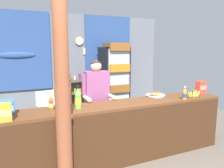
% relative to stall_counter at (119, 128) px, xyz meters
% --- Properties ---
extents(ground_plane, '(8.30, 8.30, 0.00)m').
position_rel_stall_counter_xyz_m(ground_plane, '(-0.03, 0.98, -0.58)').
color(ground_plane, '#665B51').
extents(back_wall_curtained, '(5.31, 0.22, 2.69)m').
position_rel_stall_counter_xyz_m(back_wall_curtained, '(-0.06, 2.94, 0.81)').
color(back_wall_curtained, slate).
rests_on(back_wall_curtained, ground).
extents(stall_counter, '(3.86, 0.56, 0.94)m').
position_rel_stall_counter_xyz_m(stall_counter, '(0.00, 0.00, 0.00)').
color(stall_counter, brown).
rests_on(stall_counter, ground).
extents(timber_post, '(0.22, 0.20, 2.64)m').
position_rel_stall_counter_xyz_m(timber_post, '(-0.89, -0.24, 0.68)').
color(timber_post, '#995133').
rests_on(timber_post, ground).
extents(drink_fridge, '(0.67, 0.73, 1.94)m').
position_rel_stall_counter_xyz_m(drink_fridge, '(1.01, 2.34, 0.48)').
color(drink_fridge, black).
rests_on(drink_fridge, ground).
extents(bottle_shelf_rack, '(0.48, 0.28, 1.15)m').
position_rel_stall_counter_xyz_m(bottle_shelf_rack, '(0.08, 2.65, 0.02)').
color(bottle_shelf_rack, brown).
rests_on(bottle_shelf_rack, ground).
extents(plastic_lawn_chair, '(0.53, 0.53, 0.86)m').
position_rel_stall_counter_xyz_m(plastic_lawn_chair, '(-0.80, 1.99, -0.09)').
color(plastic_lawn_chair, silver).
rests_on(plastic_lawn_chair, ground).
extents(shopkeeper, '(0.51, 0.42, 1.59)m').
position_rel_stall_counter_xyz_m(shopkeeper, '(-0.13, 0.62, 0.42)').
color(shopkeeper, '#28282D').
rests_on(shopkeeper, ground).
extents(soda_bottle_lime_soda, '(0.09, 0.09, 0.34)m').
position_rel_stall_counter_xyz_m(soda_bottle_lime_soda, '(-0.60, 0.10, 0.50)').
color(soda_bottle_lime_soda, '#75C64C').
rests_on(soda_bottle_lime_soda, stall_counter).
extents(soda_bottle_orange_soda, '(0.07, 0.07, 0.23)m').
position_rel_stall_counter_xyz_m(soda_bottle_orange_soda, '(1.19, -0.09, 0.45)').
color(soda_bottle_orange_soda, orange).
rests_on(soda_bottle_orange_soda, stall_counter).
extents(soda_bottle_iced_tea, '(0.07, 0.07, 0.22)m').
position_rel_stall_counter_xyz_m(soda_bottle_iced_tea, '(-0.97, 0.18, 0.45)').
color(soda_bottle_iced_tea, brown).
rests_on(soda_bottle_iced_tea, stall_counter).
extents(snack_box_crackers, '(0.18, 0.12, 0.23)m').
position_rel_stall_counter_xyz_m(snack_box_crackers, '(1.85, 0.18, 0.47)').
color(snack_box_crackers, '#E5422D').
rests_on(snack_box_crackers, stall_counter).
extents(snack_box_choco_powder, '(0.23, 0.12, 0.22)m').
position_rel_stall_counter_xyz_m(snack_box_choco_powder, '(-1.59, -0.08, 0.46)').
color(snack_box_choco_powder, gold).
rests_on(snack_box_choco_powder, stall_counter).
extents(snack_box_biscuit, '(0.24, 0.16, 0.19)m').
position_rel_stall_counter_xyz_m(snack_box_biscuit, '(-1.56, 0.20, 0.45)').
color(snack_box_biscuit, '#3D75B7').
rests_on(snack_box_biscuit, stall_counter).
extents(pastry_tray, '(0.35, 0.35, 0.06)m').
position_rel_stall_counter_xyz_m(pastry_tray, '(0.89, 0.32, 0.37)').
color(pastry_tray, '#BCBCC1').
rests_on(pastry_tray, stall_counter).
extents(banana_bunch, '(0.27, 0.06, 0.16)m').
position_rel_stall_counter_xyz_m(banana_bunch, '(1.44, -0.06, 0.41)').
color(banana_bunch, '#B7C647').
rests_on(banana_bunch, stall_counter).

